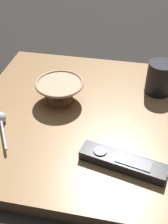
{
  "coord_description": "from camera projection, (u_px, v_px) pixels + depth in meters",
  "views": [
    {
      "loc": [
        0.57,
        0.1,
        0.51
      ],
      "look_at": [
        0.02,
        -0.01,
        0.06
      ],
      "focal_mm": 44.64,
      "sensor_mm": 36.0,
      "label": 1
    }
  ],
  "objects": [
    {
      "name": "cereal_bowl",
      "position": [
        60.0,
        90.0,
        0.77
      ],
      "size": [
        0.14,
        0.14,
        0.06
      ],
      "color": "tan",
      "rests_on": "table"
    },
    {
      "name": "coffee_mug",
      "position": [
        160.0,
        78.0,
        0.79
      ],
      "size": [
        0.08,
        0.1,
        0.09
      ],
      "color": "black",
      "rests_on": "table"
    },
    {
      "name": "ground_plane",
      "position": [
        89.0,
        123.0,
        0.77
      ],
      "size": [
        6.0,
        6.0,
        0.0
      ],
      "primitive_type": "plane",
      "color": "black"
    },
    {
      "name": "tv_remote_near",
      "position": [
        122.0,
        162.0,
        0.6
      ],
      "size": [
        0.08,
        0.19,
        0.03
      ],
      "color": "black",
      "rests_on": "table"
    },
    {
      "name": "teaspoon",
      "position": [
        1.0,
        120.0,
        0.7
      ],
      "size": [
        0.12,
        0.08,
        0.03
      ],
      "color": "silver",
      "rests_on": "table"
    },
    {
      "name": "table",
      "position": [
        89.0,
        118.0,
        0.76
      ],
      "size": [
        0.59,
        0.63,
        0.04
      ],
      "color": "#936D47",
      "rests_on": "ground"
    }
  ]
}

